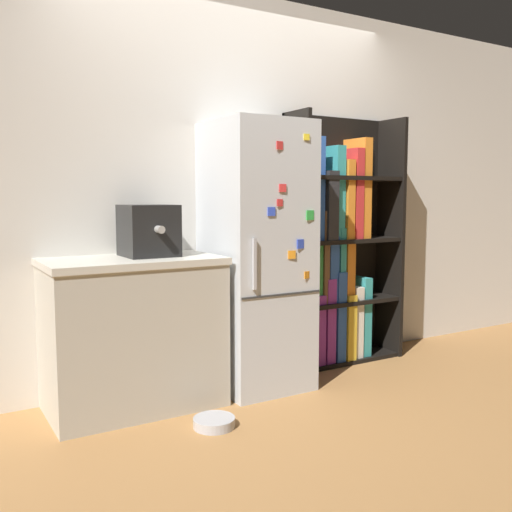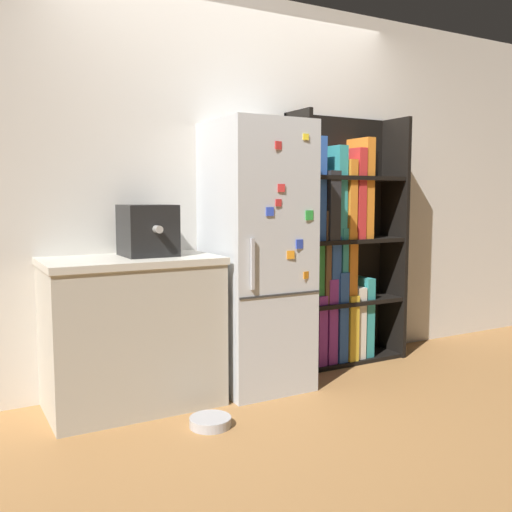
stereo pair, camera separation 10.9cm
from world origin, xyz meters
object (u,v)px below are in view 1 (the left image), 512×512
(refrigerator, at_px, (256,256))
(bookshelf, at_px, (333,254))
(pet_bowl, at_px, (214,422))
(espresso_machine, at_px, (148,231))

(refrigerator, distance_m, bookshelf, 0.78)
(refrigerator, bearing_deg, pet_bowl, -138.65)
(espresso_machine, bearing_deg, bookshelf, 3.91)
(refrigerator, bearing_deg, bookshelf, 12.30)
(refrigerator, height_order, espresso_machine, refrigerator)
(refrigerator, distance_m, pet_bowl, 1.11)
(espresso_machine, bearing_deg, pet_bowl, -75.15)
(bookshelf, height_order, pet_bowl, bookshelf)
(refrigerator, relative_size, espresso_machine, 4.67)
(refrigerator, height_order, pet_bowl, refrigerator)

